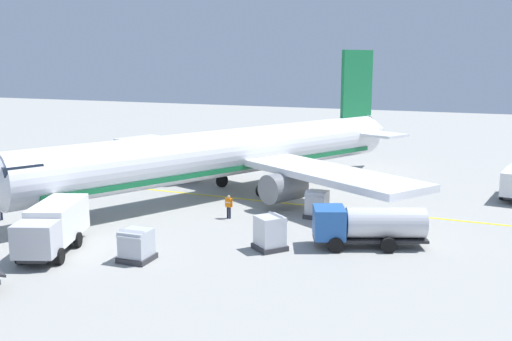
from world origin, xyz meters
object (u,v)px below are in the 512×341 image
object	(u,v)px
service_truck_catering	(53,226)
service_truck_pushback	(367,224)
cargo_container_far	(136,245)
crew_loader_right	(229,205)
cargo_container_near	(317,204)
crew_marshaller	(74,204)
cargo_container_mid	(270,233)
crew_supervisor	(0,206)
airliner_foreground	(232,153)

from	to	relation	value
service_truck_catering	service_truck_pushback	xyz separation A→B (m)	(7.97, -16.42, -0.13)
cargo_container_far	crew_loader_right	bearing A→B (deg)	-4.69
service_truck_pushback	cargo_container_far	bearing A→B (deg)	123.81
crew_loader_right	cargo_container_near	bearing A→B (deg)	-64.69
crew_marshaller	cargo_container_mid	bearing A→B (deg)	-94.63
service_truck_catering	service_truck_pushback	world-z (taller)	service_truck_catering
crew_loader_right	crew_supervisor	xyz separation A→B (m)	(-6.72, 14.30, 0.01)
airliner_foreground	crew_loader_right	distance (m)	8.20
cargo_container_far	crew_loader_right	size ratio (longest dim) A/B	1.13
service_truck_pushback	cargo_container_mid	xyz separation A→B (m)	(-2.69, 5.07, -0.39)
cargo_container_near	cargo_container_far	size ratio (longest dim) A/B	1.07
crew_marshaller	crew_supervisor	xyz separation A→B (m)	(-2.73, 4.13, 0.02)
cargo_container_near	crew_supervisor	distance (m)	22.00
airliner_foreground	crew_loader_right	bearing A→B (deg)	-156.48
cargo_container_near	crew_loader_right	size ratio (longest dim) A/B	1.21
airliner_foreground	cargo_container_mid	world-z (taller)	airliner_foreground
service_truck_pushback	crew_loader_right	bearing A→B (deg)	76.09
service_truck_pushback	cargo_container_far	world-z (taller)	service_truck_pushback
crew_marshaller	crew_loader_right	size ratio (longest dim) A/B	0.99
crew_marshaller	cargo_container_far	bearing A→B (deg)	-122.71
airliner_foreground	service_truck_catering	distance (m)	18.05
cargo_container_mid	crew_supervisor	distance (m)	19.59
cargo_container_mid	crew_supervisor	size ratio (longest dim) A/B	1.38
service_truck_catering	service_truck_pushback	size ratio (longest dim) A/B	1.01
cargo_container_near	crew_supervisor	bearing A→B (deg)	115.20
service_truck_pushback	crew_marshaller	bearing A→B (deg)	94.02
airliner_foreground	cargo_container_mid	size ratio (longest dim) A/B	16.83
service_truck_catering	cargo_container_far	bearing A→B (deg)	-84.35
cargo_container_far	airliner_foreground	bearing A→B (deg)	7.65
cargo_container_near	cargo_container_mid	world-z (taller)	cargo_container_mid
airliner_foreground	cargo_container_far	world-z (taller)	airliner_foreground
service_truck_catering	cargo_container_mid	size ratio (longest dim) A/B	2.97
crew_supervisor	crew_loader_right	bearing A→B (deg)	-64.84
crew_loader_right	service_truck_catering	bearing A→B (deg)	149.79
service_truck_catering	cargo_container_mid	bearing A→B (deg)	-65.04
cargo_container_mid	crew_loader_right	size ratio (longest dim) A/B	1.40
airliner_foreground	service_truck_catering	world-z (taller)	airliner_foreground
service_truck_catering	crew_marshaller	world-z (taller)	service_truck_catering
cargo_container_near	crew_marshaller	size ratio (longest dim) A/B	1.22
cargo_container_far	crew_supervisor	xyz separation A→B (m)	(3.28, 13.48, 0.11)
crew_marshaller	cargo_container_near	bearing A→B (deg)	-67.17
service_truck_pushback	cargo_container_mid	size ratio (longest dim) A/B	2.95
airliner_foreground	crew_supervisor	bearing A→B (deg)	141.21
service_truck_catering	crew_supervisor	bearing A→B (deg)	65.07
cargo_container_far	crew_marshaller	world-z (taller)	cargo_container_far
airliner_foreground	crew_marshaller	world-z (taller)	airliner_foreground
airliner_foreground	service_truck_catering	size ratio (longest dim) A/B	5.66
crew_loader_right	crew_supervisor	bearing A→B (deg)	115.16
cargo_container_far	crew_marshaller	distance (m)	11.12
crew_supervisor	cargo_container_mid	bearing A→B (deg)	-85.66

